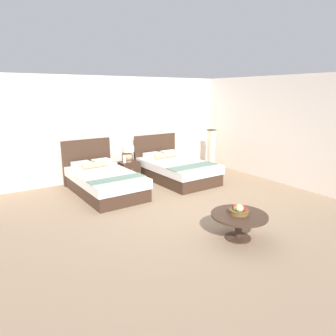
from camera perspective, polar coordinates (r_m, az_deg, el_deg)
The scene contains 11 objects.
ground_plane at distance 6.42m, azimuth 2.53°, elevation -7.19°, with size 10.00×9.51×0.02m, color #9C7F63.
wall_back at distance 8.62m, azimuth -8.94°, elevation 7.50°, with size 10.00×0.12×2.72m, color silver.
wall_side_right at distance 8.57m, azimuth 18.83°, elevation 6.89°, with size 0.12×5.11×2.72m, color silver.
bed_near_window at distance 7.31m, azimuth -11.90°, elevation -2.39°, with size 1.32×2.27×1.14m.
bed_near_corner at distance 8.22m, azimuth 1.44°, elevation -0.23°, with size 1.43×2.25×1.12m.
nightstand at distance 8.35m, azimuth -7.23°, elevation -0.46°, with size 0.50×0.43×0.48m.
table_lamp at distance 8.26m, azimuth -7.40°, elevation 2.94°, with size 0.32×0.32×0.43m.
vase at distance 8.17m, azimuth -8.13°, elevation 1.66°, with size 0.09×0.09×0.20m.
coffee_table at distance 5.08m, azimuth 13.11°, elevation -9.31°, with size 0.90×0.90×0.42m.
fruit_bowl at distance 5.04m, azimuth 13.14°, elevation -7.64°, with size 0.32×0.32×0.18m.
floor_lamp_corner at distance 9.53m, azimuth 7.99°, elevation 3.53°, with size 0.22×0.22×1.21m.
Camera 1 is at (-3.50, -4.86, 2.31)m, focal length 32.66 mm.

